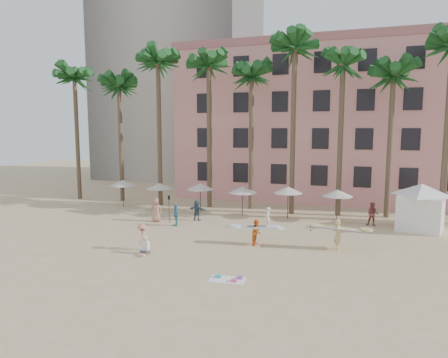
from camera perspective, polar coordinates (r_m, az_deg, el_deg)
ground at (r=23.57m, az=-3.23°, el=-11.53°), size 120.00×120.00×0.00m
pink_hotel at (r=46.80m, az=16.79°, el=7.45°), size 35.00×14.00×16.00m
grey_tower at (r=66.65m, az=-6.19°, el=22.35°), size 22.00×18.00×50.00m
palm_row at (r=36.98m, az=6.16°, el=15.58°), size 44.40×5.40×16.30m
umbrella_row at (r=35.48m, az=-0.46°, el=-1.27°), size 22.50×2.70×2.73m
cabana at (r=33.28m, az=26.32°, el=-3.05°), size 5.53×5.53×3.50m
beach_towel at (r=20.72m, az=0.59°, el=-14.11°), size 1.88×1.14×0.14m
carrier_yellow at (r=26.23m, az=16.01°, el=-7.38°), size 3.47×1.28×1.94m
carrier_white at (r=26.38m, az=4.71°, el=-7.43°), size 2.89×1.11×1.69m
beachgoers at (r=30.72m, az=-0.86°, el=-5.34°), size 17.82×12.18×1.92m
paddle at (r=32.55m, az=-7.86°, el=-3.75°), size 0.18×0.04×2.23m
seated_man at (r=24.95m, az=-11.25°, el=-9.71°), size 0.47×0.81×1.06m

